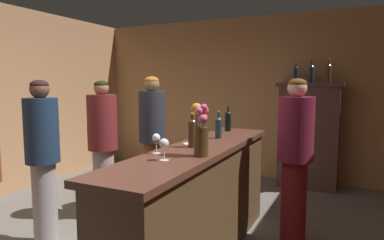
{
  "coord_description": "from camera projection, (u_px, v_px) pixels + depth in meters",
  "views": [
    {
      "loc": [
        1.84,
        -2.48,
        1.61
      ],
      "look_at": [
        0.58,
        0.13,
        1.3
      ],
      "focal_mm": 31.69,
      "sensor_mm": 36.0,
      "label": 1
    }
  ],
  "objects": [
    {
      "name": "display_cabinet",
      "position": [
        309.0,
        133.0,
        5.2
      ],
      "size": [
        0.95,
        0.47,
        1.62
      ],
      "color": "#4D312D",
      "rests_on": "ground"
    },
    {
      "name": "bartender",
      "position": [
        295.0,
        154.0,
        3.37
      ],
      "size": [
        0.35,
        0.35,
        1.66
      ],
      "rotation": [
        0.0,
        0.0,
        3.11
      ],
      "color": "maroon",
      "rests_on": "ground"
    },
    {
      "name": "display_bottle_midleft",
      "position": [
        311.0,
        73.0,
        5.1
      ],
      "size": [
        0.08,
        0.08,
        0.33
      ],
      "color": "#1D2736",
      "rests_on": "display_cabinet"
    },
    {
      "name": "wine_glass_mid",
      "position": [
        156.0,
        139.0,
        2.7
      ],
      "size": [
        0.07,
        0.07,
        0.16
      ],
      "color": "white",
      "rests_on": "bar_counter"
    },
    {
      "name": "bar_counter",
      "position": [
        199.0,
        203.0,
        3.06
      ],
      "size": [
        0.55,
        2.59,
        1.05
      ],
      "color": "#513821",
      "rests_on": "ground"
    },
    {
      "name": "display_bottle_left",
      "position": [
        296.0,
        73.0,
        5.2
      ],
      "size": [
        0.07,
        0.07,
        0.3
      ],
      "color": "#1C2138",
      "rests_on": "display_cabinet"
    },
    {
      "name": "wine_bottle_riesling",
      "position": [
        192.0,
        131.0,
        2.96
      ],
      "size": [
        0.07,
        0.07,
        0.3
      ],
      "color": "#432B19",
      "rests_on": "bar_counter"
    },
    {
      "name": "wine_glass_front",
      "position": [
        164.0,
        144.0,
        2.45
      ],
      "size": [
        0.07,
        0.07,
        0.16
      ],
      "color": "white",
      "rests_on": "bar_counter"
    },
    {
      "name": "cheese_plate",
      "position": [
        192.0,
        144.0,
        3.09
      ],
      "size": [
        0.17,
        0.17,
        0.01
      ],
      "primitive_type": "cylinder",
      "color": "white",
      "rests_on": "bar_counter"
    },
    {
      "name": "wine_bottle_malbec",
      "position": [
        228.0,
        120.0,
        3.97
      ],
      "size": [
        0.07,
        0.07,
        0.29
      ],
      "color": "black",
      "rests_on": "bar_counter"
    },
    {
      "name": "patron_redhead",
      "position": [
        103.0,
        143.0,
        4.01
      ],
      "size": [
        0.35,
        0.35,
        1.64
      ],
      "rotation": [
        0.0,
        0.0,
        0.09
      ],
      "color": "gray",
      "rests_on": "ground"
    },
    {
      "name": "wall_back",
      "position": [
        240.0,
        97.0,
        5.97
      ],
      "size": [
        5.44,
        0.12,
        2.72
      ],
      "primitive_type": "cube",
      "color": "#AF7E52",
      "rests_on": "ground"
    },
    {
      "name": "flower_arrangement",
      "position": [
        201.0,
        128.0,
        2.59
      ],
      "size": [
        0.15,
        0.16,
        0.41
      ],
      "color": "#4A3219",
      "rests_on": "bar_counter"
    },
    {
      "name": "patron_in_grey",
      "position": [
        152.0,
        137.0,
        4.26
      ],
      "size": [
        0.33,
        0.33,
        1.69
      ],
      "rotation": [
        0.0,
        0.0,
        -0.31
      ],
      "color": "brown",
      "rests_on": "ground"
    },
    {
      "name": "wine_bottle_rose",
      "position": [
        218.0,
        127.0,
        3.44
      ],
      "size": [
        0.07,
        0.07,
        0.28
      ],
      "color": "#203037",
      "rests_on": "bar_counter"
    },
    {
      "name": "patron_tall",
      "position": [
        43.0,
        156.0,
        3.3
      ],
      "size": [
        0.32,
        0.32,
        1.64
      ],
      "rotation": [
        0.0,
        0.0,
        -0.01
      ],
      "color": "gray",
      "rests_on": "ground"
    },
    {
      "name": "display_bottle_center",
      "position": [
        329.0,
        72.0,
        5.0
      ],
      "size": [
        0.07,
        0.07,
        0.35
      ],
      "color": "#462F1B",
      "rests_on": "display_cabinet"
    }
  ]
}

